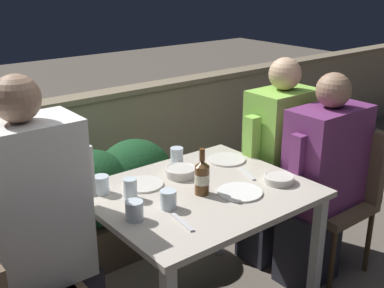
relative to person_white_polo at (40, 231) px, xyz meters
name	(u,v)px	position (x,y,z in m)	size (l,w,h in m)	color
parapet_wall	(72,156)	(0.74, 1.30, -0.24)	(9.00, 0.18, 0.89)	gray
dining_table	(200,207)	(0.74, -0.18, -0.05)	(1.03, 0.85, 0.73)	#BCB2A3
planter_hedge	(92,202)	(0.55, 0.62, -0.28)	(1.12, 0.47, 0.74)	brown
person_white_polo	(40,231)	(0.00, 0.00, 0.00)	(0.51, 0.26, 1.37)	#282833
chair_right_near	(340,185)	(1.70, -0.33, -0.15)	(0.42, 0.42, 0.89)	brown
person_purple_stripe	(321,182)	(1.50, -0.33, -0.07)	(0.52, 0.26, 1.23)	#282833
chair_right_far	(296,169)	(1.68, 0.00, -0.15)	(0.42, 0.42, 0.89)	brown
person_green_blouse	(276,161)	(1.48, 0.00, -0.05)	(0.49, 0.26, 1.27)	#282833
beer_bottle	(202,177)	(0.72, -0.21, 0.13)	(0.07, 0.07, 0.23)	brown
plate_0	(227,159)	(1.10, 0.03, 0.05)	(0.21, 0.21, 0.01)	silver
plate_1	(240,192)	(0.87, -0.32, 0.05)	(0.22, 0.22, 0.01)	white
plate_2	(143,184)	(0.55, 0.04, 0.05)	(0.20, 0.20, 0.01)	silver
bowl_0	(181,171)	(0.77, 0.02, 0.07)	(0.16, 0.16, 0.05)	beige
bowl_1	(279,178)	(1.11, -0.36, 0.06)	(0.15, 0.15, 0.04)	beige
glass_cup_0	(101,185)	(0.35, 0.09, 0.09)	(0.07, 0.07, 0.09)	silver
glass_cup_1	(130,189)	(0.43, -0.05, 0.09)	(0.06, 0.06, 0.10)	silver
glass_cup_2	(134,211)	(0.33, -0.23, 0.09)	(0.08, 0.08, 0.09)	silver
glass_cup_3	(177,156)	(0.84, 0.15, 0.09)	(0.07, 0.07, 0.10)	silver
glass_cup_4	(168,199)	(0.51, -0.24, 0.09)	(0.07, 0.07, 0.09)	silver
glass_cup_5	(82,183)	(0.29, 0.17, 0.08)	(0.08, 0.08, 0.08)	silver
fork_0	(247,174)	(1.05, -0.18, 0.05)	(0.08, 0.17, 0.01)	silver
fork_1	(182,222)	(0.47, -0.38, 0.05)	(0.05, 0.17, 0.01)	silver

